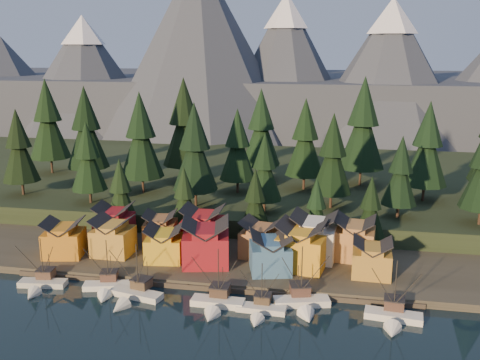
% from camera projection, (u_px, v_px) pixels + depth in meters
% --- Properties ---
extents(ground, '(500.00, 500.00, 0.00)m').
position_uv_depth(ground, '(187.00, 330.00, 88.81)').
color(ground, black).
rests_on(ground, ground).
extents(shore_strip, '(400.00, 50.00, 1.50)m').
position_uv_depth(shore_strip, '(234.00, 242.00, 126.78)').
color(shore_strip, '#343126').
rests_on(shore_strip, ground).
extents(hillside, '(420.00, 100.00, 6.00)m').
position_uv_depth(hillside, '(264.00, 182.00, 173.93)').
color(hillside, black).
rests_on(hillside, ground).
extents(dock, '(80.00, 4.00, 1.00)m').
position_uv_depth(dock, '(211.00, 285.00, 104.43)').
color(dock, '#4A4034').
rests_on(dock, ground).
extents(mountain_ridge, '(560.00, 190.00, 90.00)m').
position_uv_depth(mountain_ridge, '(289.00, 85.00, 287.00)').
color(mountain_ridge, '#454C59').
rests_on(mountain_ridge, ground).
extents(boat_0, '(9.73, 10.39, 10.80)m').
position_uv_depth(boat_0, '(40.00, 278.00, 103.67)').
color(boat_0, beige).
rests_on(boat_0, ground).
extents(boat_1, '(10.03, 10.52, 10.87)m').
position_uv_depth(boat_1, '(107.00, 281.00, 102.52)').
color(boat_1, white).
rests_on(boat_1, ground).
extents(boat_2, '(10.90, 11.49, 11.40)m').
position_uv_depth(boat_2, '(132.00, 289.00, 98.94)').
color(boat_2, beige).
rests_on(boat_2, ground).
extents(boat_3, '(9.98, 10.84, 11.87)m').
position_uv_depth(boat_3, '(216.00, 296.00, 95.65)').
color(boat_3, silver).
rests_on(boat_3, ground).
extents(boat_4, '(9.16, 9.92, 9.92)m').
position_uv_depth(boat_4, '(260.00, 305.00, 93.58)').
color(boat_4, silver).
rests_on(boat_4, ground).
extents(boat_5, '(10.88, 11.42, 12.31)m').
position_uv_depth(boat_5, '(303.00, 296.00, 95.77)').
color(boat_5, white).
rests_on(boat_5, ground).
extents(boat_6, '(10.26, 10.97, 11.75)m').
position_uv_depth(boat_6, '(394.00, 310.00, 90.76)').
color(boat_6, white).
rests_on(boat_6, ground).
extents(house_front_0, '(9.35, 9.00, 8.07)m').
position_uv_depth(house_front_0, '(64.00, 237.00, 115.64)').
color(house_front_0, '#BF761B').
rests_on(house_front_0, shore_strip).
extents(house_front_1, '(8.31, 8.00, 8.41)m').
position_uv_depth(house_front_1, '(113.00, 235.00, 116.31)').
color(house_front_1, '#B6852E').
rests_on(house_front_1, shore_strip).
extents(house_front_2, '(8.59, 8.65, 7.51)m').
position_uv_depth(house_front_2, '(165.00, 242.00, 113.34)').
color(house_front_2, gold).
rests_on(house_front_2, shore_strip).
extents(house_front_3, '(11.10, 10.75, 9.62)m').
position_uv_depth(house_front_3, '(206.00, 241.00, 110.75)').
color(house_front_3, maroon).
rests_on(house_front_3, shore_strip).
extents(house_front_4, '(9.79, 10.24, 8.12)m').
position_uv_depth(house_front_4, '(270.00, 251.00, 107.42)').
color(house_front_4, '#3C688F').
rests_on(house_front_4, shore_strip).
extents(house_front_5, '(10.63, 9.93, 9.84)m').
position_uv_depth(house_front_5, '(302.00, 244.00, 108.76)').
color(house_front_5, orange).
rests_on(house_front_5, shore_strip).
extents(house_front_6, '(7.78, 7.38, 7.52)m').
position_uv_depth(house_front_6, '(372.00, 257.00, 105.40)').
color(house_front_6, '#AD7E2C').
rests_on(house_front_6, shore_strip).
extents(house_back_0, '(8.88, 8.59, 8.91)m').
position_uv_depth(house_back_0, '(114.00, 222.00, 124.01)').
color(house_back_0, maroon).
rests_on(house_back_0, shore_strip).
extents(house_back_1, '(8.02, 8.09, 7.93)m').
position_uv_depth(house_back_1, '(160.00, 228.00, 121.41)').
color(house_back_1, brown).
rests_on(house_back_1, shore_strip).
extents(house_back_2, '(9.30, 8.58, 9.64)m').
position_uv_depth(house_back_2, '(203.00, 227.00, 119.83)').
color(house_back_2, '#A2191C').
rests_on(house_back_2, shore_strip).
extents(house_back_3, '(9.28, 8.55, 8.28)m').
position_uv_depth(house_back_3, '(261.00, 237.00, 115.02)').
color(house_back_3, '#9D6337').
rests_on(house_back_3, shore_strip).
extents(house_back_4, '(10.05, 9.72, 10.04)m').
position_uv_depth(house_back_4, '(314.00, 235.00, 113.74)').
color(house_back_4, silver).
rests_on(house_back_4, shore_strip).
extents(house_back_5, '(8.99, 9.08, 9.16)m').
position_uv_depth(house_back_5, '(355.00, 237.00, 113.89)').
color(house_back_5, '#AE763E').
rests_on(house_back_5, shore_strip).
extents(tree_hill_0, '(10.25, 10.25, 23.87)m').
position_uv_depth(tree_hill_0, '(19.00, 148.00, 144.96)').
color(tree_hill_0, '#332319').
rests_on(tree_hill_0, hillside).
extents(tree_hill_1, '(12.43, 12.43, 28.97)m').
position_uv_depth(tree_hill_1, '(86.00, 130.00, 157.39)').
color(tree_hill_1, '#332319').
rests_on(tree_hill_1, hillside).
extents(tree_hill_2, '(9.26, 9.26, 21.57)m').
position_uv_depth(tree_hill_2, '(88.00, 159.00, 137.50)').
color(tree_hill_2, '#332319').
rests_on(tree_hill_2, hillside).
extents(tree_hill_3, '(12.12, 12.12, 28.23)m').
position_uv_depth(tree_hill_3, '(141.00, 138.00, 146.26)').
color(tree_hill_3, '#332319').
rests_on(tree_hill_3, hillside).
extents(tree_hill_4, '(13.43, 13.43, 31.28)m').
position_uv_depth(tree_hill_4, '(184.00, 125.00, 158.73)').
color(tree_hill_4, '#332319').
rests_on(tree_hill_4, hillside).
extents(tree_hill_5, '(11.47, 11.47, 26.71)m').
position_uv_depth(tree_hill_5, '(195.00, 150.00, 133.69)').
color(tree_hill_5, '#332319').
rests_on(tree_hill_5, hillside).
extents(tree_hill_6, '(10.15, 10.15, 23.64)m').
position_uv_depth(tree_hill_6, '(238.00, 147.00, 146.97)').
color(tree_hill_6, '#332319').
rests_on(tree_hill_6, hillside).
extents(tree_hill_7, '(8.60, 8.60, 20.04)m').
position_uv_depth(tree_hill_7, '(265.00, 169.00, 129.43)').
color(tree_hill_7, '#332319').
rests_on(tree_hill_7, hillside).
extents(tree_hill_8, '(11.23, 11.23, 26.17)m').
position_uv_depth(tree_hill_8, '(305.00, 140.00, 150.07)').
color(tree_hill_8, '#332319').
rests_on(tree_hill_8, hillside).
extents(tree_hill_9, '(10.39, 10.39, 24.20)m').
position_uv_depth(tree_hill_9, '(332.00, 157.00, 132.68)').
color(tree_hill_9, '#332319').
rests_on(tree_hill_9, hillside).
extents(tree_hill_10, '(13.70, 13.70, 31.92)m').
position_uv_depth(tree_hill_10, '(363.00, 126.00, 154.07)').
color(tree_hill_10, '#332319').
rests_on(tree_hill_10, hillside).
extents(tree_hill_11, '(8.52, 8.52, 19.85)m').
position_uv_depth(tree_hill_11, '(401.00, 173.00, 125.61)').
color(tree_hill_11, '#332319').
rests_on(tree_hill_11, hillside).
extents(tree_hill_12, '(11.37, 11.37, 26.49)m').
position_uv_depth(tree_hill_12, '(427.00, 147.00, 138.56)').
color(tree_hill_12, '#332319').
rests_on(tree_hill_12, hillside).
extents(tree_hill_15, '(11.97, 11.97, 27.88)m').
position_uv_depth(tree_hill_15, '(261.00, 130.00, 161.90)').
color(tree_hill_15, '#332319').
rests_on(tree_hill_15, hillside).
extents(tree_hill_16, '(13.02, 13.02, 30.33)m').
position_uv_depth(tree_hill_16, '(48.00, 122.00, 169.98)').
color(tree_hill_16, '#332319').
rests_on(tree_hill_16, hillside).
extents(tree_shore_0, '(7.90, 7.90, 18.40)m').
position_uv_depth(tree_shore_0, '(121.00, 192.00, 129.21)').
color(tree_shore_0, '#332319').
rests_on(tree_shore_0, shore_strip).
extents(tree_shore_1, '(7.37, 7.37, 17.17)m').
position_uv_depth(tree_shore_1, '(184.00, 198.00, 126.50)').
color(tree_shore_1, '#332319').
rests_on(tree_shore_1, shore_strip).
extents(tree_shore_2, '(7.46, 7.46, 17.37)m').
position_uv_depth(tree_shore_2, '(255.00, 202.00, 123.42)').
color(tree_shore_2, '#332319').
rests_on(tree_shore_2, shore_strip).
extents(tree_shore_3, '(6.75, 6.75, 15.73)m').
position_uv_depth(tree_shore_3, '(316.00, 209.00, 121.12)').
color(tree_shore_3, '#332319').
rests_on(tree_shore_3, shore_strip).
extents(tree_shore_4, '(7.20, 7.20, 16.77)m').
position_uv_depth(tree_shore_4, '(371.00, 209.00, 118.82)').
color(tree_shore_4, '#332319').
rests_on(tree_shore_4, shore_strip).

